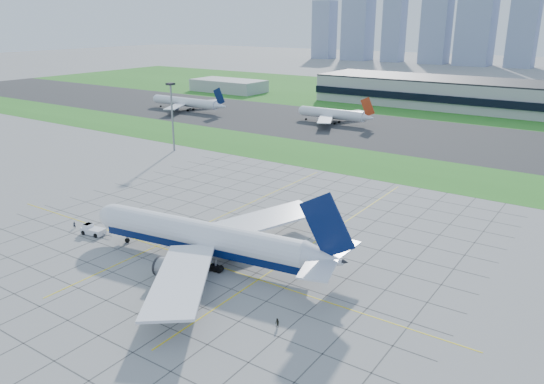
# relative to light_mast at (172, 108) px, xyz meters

# --- Properties ---
(ground) EXTENTS (1400.00, 1400.00, 0.00)m
(ground) POSITION_rel_light_mast_xyz_m (70.00, -65.00, -16.18)
(ground) COLOR gray
(ground) RESTS_ON ground
(grass_median) EXTENTS (700.00, 35.00, 0.04)m
(grass_median) POSITION_rel_light_mast_xyz_m (70.00, 25.00, -16.16)
(grass_median) COLOR #2C7321
(grass_median) RESTS_ON ground
(asphalt_taxiway) EXTENTS (700.00, 75.00, 0.04)m
(asphalt_taxiway) POSITION_rel_light_mast_xyz_m (70.00, 80.00, -16.15)
(asphalt_taxiway) COLOR #383838
(asphalt_taxiway) RESTS_ON ground
(grass_far) EXTENTS (700.00, 145.00, 0.04)m
(grass_far) POSITION_rel_light_mast_xyz_m (70.00, 190.00, -16.16)
(grass_far) COLOR #2C7321
(grass_far) RESTS_ON ground
(apron_markings) EXTENTS (120.00, 130.00, 0.03)m
(apron_markings) POSITION_rel_light_mast_xyz_m (70.43, -53.91, -16.17)
(apron_markings) COLOR #474744
(apron_markings) RESTS_ON ground
(service_block) EXTENTS (50.00, 25.00, 8.00)m
(service_block) POSITION_rel_light_mast_xyz_m (-90.00, 145.00, -12.18)
(service_block) COLOR #B7B7B2
(service_block) RESTS_ON ground
(light_mast) EXTENTS (2.50, 2.50, 25.60)m
(light_mast) POSITION_rel_light_mast_xyz_m (0.00, 0.00, 0.00)
(light_mast) COLOR gray
(light_mast) RESTS_ON ground
(airliner) EXTENTS (60.42, 60.83, 19.07)m
(airliner) POSITION_rel_light_mast_xyz_m (73.85, -66.40, -10.97)
(airliner) COLOR white
(airliner) RESTS_ON ground
(pushback_tug) EXTENTS (8.58, 3.62, 2.36)m
(pushback_tug) POSITION_rel_light_mast_xyz_m (42.44, -70.55, -15.13)
(pushback_tug) COLOR white
(pushback_tug) RESTS_ON ground
(crew_near) EXTENTS (0.73, 0.72, 1.70)m
(crew_near) POSITION_rel_light_mast_xyz_m (35.91, -70.70, -15.33)
(crew_near) COLOR black
(crew_near) RESTS_ON ground
(crew_far) EXTENTS (0.96, 0.87, 1.61)m
(crew_far) POSITION_rel_light_mast_xyz_m (100.29, -78.79, -15.38)
(crew_far) COLOR black
(crew_far) RESTS_ON ground
(distant_jet_0) EXTENTS (49.46, 42.66, 14.08)m
(distant_jet_0) POSITION_rel_light_mast_xyz_m (-60.17, 71.07, -11.69)
(distant_jet_0) COLOR white
(distant_jet_0) RESTS_ON ground
(distant_jet_1) EXTENTS (38.16, 42.66, 14.08)m
(distant_jet_1) POSITION_rel_light_mast_xyz_m (23.90, 83.38, -11.70)
(distant_jet_1) COLOR white
(distant_jet_1) RESTS_ON ground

